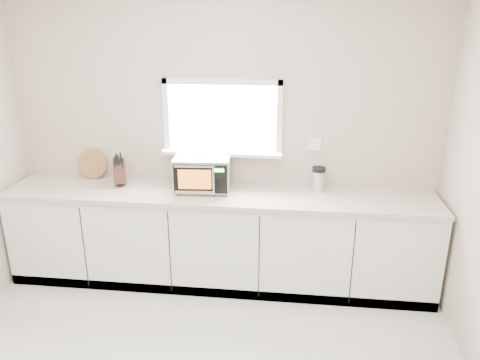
# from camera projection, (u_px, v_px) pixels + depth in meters

# --- Properties ---
(back_wall) EXTENTS (4.00, 0.17, 2.70)m
(back_wall) POSITION_uv_depth(u_px,v_px,m) (223.00, 137.00, 4.37)
(back_wall) COLOR #B4A28F
(back_wall) RESTS_ON ground
(cabinets) EXTENTS (3.92, 0.60, 0.88)m
(cabinets) POSITION_uv_depth(u_px,v_px,m) (219.00, 240.00, 4.41)
(cabinets) COLOR silver
(cabinets) RESTS_ON ground
(countertop) EXTENTS (3.92, 0.64, 0.04)m
(countertop) POSITION_uv_depth(u_px,v_px,m) (218.00, 195.00, 4.24)
(countertop) COLOR beige
(countertop) RESTS_ON cabinets
(microwave) EXTENTS (0.52, 0.42, 0.32)m
(microwave) POSITION_uv_depth(u_px,v_px,m) (203.00, 172.00, 4.26)
(microwave) COLOR black
(microwave) RESTS_ON countertop
(knife_block) EXTENTS (0.17, 0.25, 0.33)m
(knife_block) POSITION_uv_depth(u_px,v_px,m) (120.00, 171.00, 4.38)
(knife_block) COLOR #402216
(knife_block) RESTS_ON countertop
(cutting_board) EXTENTS (0.29, 0.07, 0.29)m
(cutting_board) POSITION_uv_depth(u_px,v_px,m) (92.00, 164.00, 4.56)
(cutting_board) COLOR #946139
(cutting_board) RESTS_ON countertop
(coffee_grinder) EXTENTS (0.14, 0.14, 0.22)m
(coffee_grinder) POSITION_uv_depth(u_px,v_px,m) (318.00, 179.00, 4.26)
(coffee_grinder) COLOR #B6B8BE
(coffee_grinder) RESTS_ON countertop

